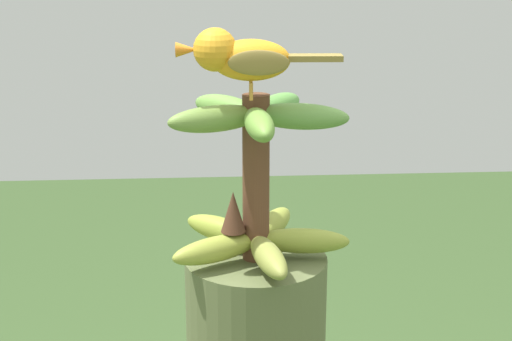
{
  "coord_description": "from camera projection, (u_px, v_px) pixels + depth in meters",
  "views": [
    {
      "loc": [
        1.07,
        -0.07,
        1.52
      ],
      "look_at": [
        0.0,
        0.0,
        1.2
      ],
      "focal_mm": 54.77,
      "sensor_mm": 36.0,
      "label": 1
    }
  ],
  "objects": [
    {
      "name": "perched_bird",
      "position": [
        239.0,
        56.0,
        1.04
      ],
      "size": [
        0.06,
        0.22,
        0.1
      ],
      "color": "#C68933",
      "rests_on": "banana_bunch"
    },
    {
      "name": "banana_bunch",
      "position": [
        255.0,
        180.0,
        1.12
      ],
      "size": [
        0.27,
        0.27,
        0.24
      ],
      "color": "brown",
      "rests_on": "banana_tree"
    }
  ]
}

